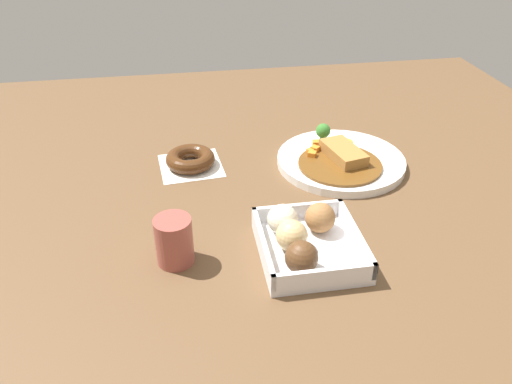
{
  "coord_description": "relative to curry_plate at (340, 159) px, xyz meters",
  "views": [
    {
      "loc": [
        0.78,
        -0.19,
        0.55
      ],
      "look_at": [
        -0.01,
        -0.06,
        0.03
      ],
      "focal_mm": 35.08,
      "sensor_mm": 36.0,
      "label": 1
    }
  ],
  "objects": [
    {
      "name": "coffee_mug",
      "position": [
        0.27,
        -0.37,
        0.03
      ],
      "size": [
        0.06,
        0.06,
        0.08
      ],
      "primitive_type": "cylinder",
      "color": "#9E4C42",
      "rests_on": "ground_plane"
    },
    {
      "name": "curry_plate",
      "position": [
        0.0,
        0.0,
        0.0
      ],
      "size": [
        0.28,
        0.28,
        0.06
      ],
      "color": "white",
      "rests_on": "ground_plane"
    },
    {
      "name": "ground_plane",
      "position": [
        0.14,
        -0.15,
        -0.01
      ],
      "size": [
        1.6,
        1.6,
        0.0
      ],
      "primitive_type": "plane",
      "color": "brown"
    },
    {
      "name": "chocolate_ring_donut",
      "position": [
        -0.05,
        -0.33,
        0.0
      ],
      "size": [
        0.14,
        0.14,
        0.03
      ],
      "color": "white",
      "rests_on": "ground_plane"
    },
    {
      "name": "donut_box",
      "position": [
        0.28,
        -0.15,
        0.01
      ],
      "size": [
        0.19,
        0.17,
        0.07
      ],
      "color": "white",
      "rests_on": "ground_plane"
    }
  ]
}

